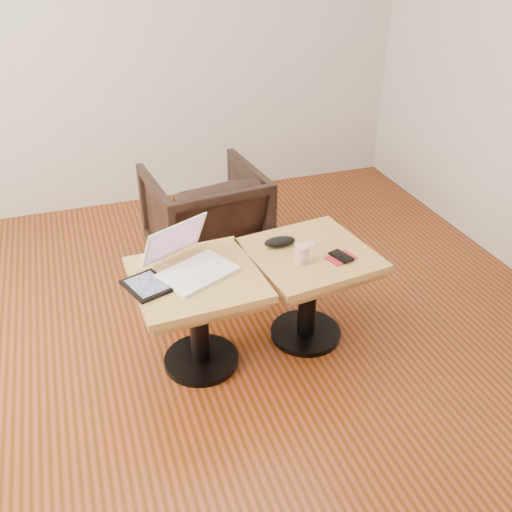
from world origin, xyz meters
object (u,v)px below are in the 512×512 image
object	(u,v)px
striped_cup	(302,254)
laptop	(190,262)
side_table_right	(309,274)
armchair	(205,216)
side_table_left	(198,299)

from	to	relation	value
striped_cup	laptop	bearing A→B (deg)	169.26
side_table_right	armchair	xyz separation A→B (m)	(-0.31, 0.98, -0.08)
side_table_left	striped_cup	bearing A→B (deg)	-7.73
side_table_left	armchair	world-z (taller)	armchair
side_table_left	armchair	bearing A→B (deg)	70.73
laptop	armchair	bearing A→B (deg)	46.16
side_table_left	side_table_right	world-z (taller)	same
side_table_right	laptop	xyz separation A→B (m)	(-0.62, 0.03, 0.18)
side_table_right	striped_cup	size ratio (longest dim) A/B	7.29
side_table_left	laptop	world-z (taller)	laptop
side_table_left	side_table_right	distance (m)	0.61
side_table_right	side_table_left	bearing A→B (deg)	175.14
side_table_right	laptop	bearing A→B (deg)	169.78
striped_cup	side_table_right	bearing A→B (deg)	42.42
armchair	laptop	bearing A→B (deg)	66.02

